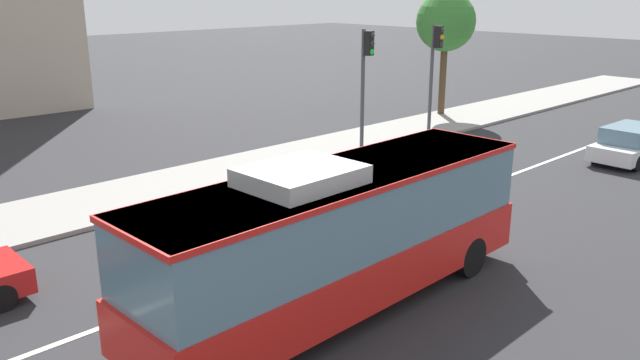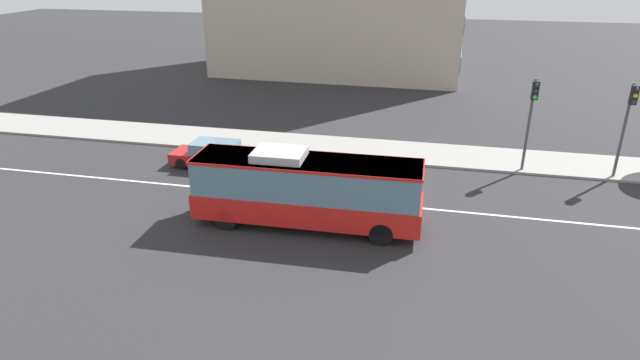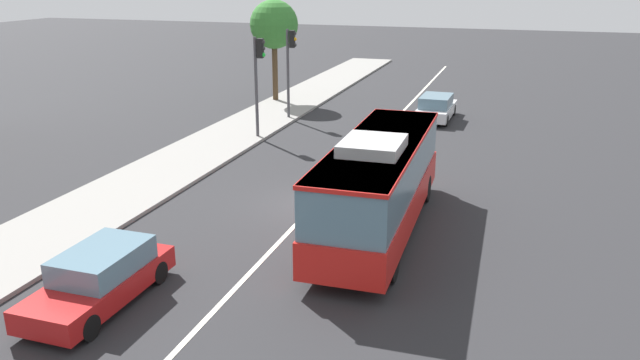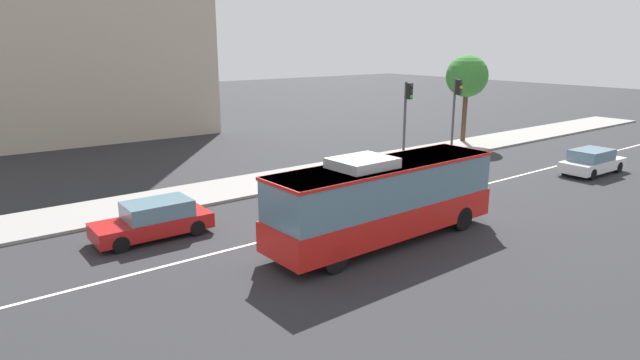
# 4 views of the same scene
# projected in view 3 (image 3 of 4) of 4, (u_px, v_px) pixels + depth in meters

# --- Properties ---
(ground_plane) EXTENTS (160.00, 160.00, 0.00)m
(ground_plane) POSITION_uv_depth(u_px,v_px,m) (315.00, 204.00, 23.48)
(ground_plane) COLOR #28282B
(sidewalk_kerb) EXTENTS (80.00, 3.91, 0.14)m
(sidewalk_kerb) POSITION_uv_depth(u_px,v_px,m) (143.00, 183.00, 25.65)
(sidewalk_kerb) COLOR gray
(sidewalk_kerb) RESTS_ON ground_plane
(lane_centre_line) EXTENTS (76.00, 0.16, 0.01)m
(lane_centre_line) POSITION_uv_depth(u_px,v_px,m) (315.00, 204.00, 23.48)
(lane_centre_line) COLOR silver
(lane_centre_line) RESTS_ON ground_plane
(transit_bus) EXTENTS (10.04, 2.68, 3.46)m
(transit_bus) POSITION_uv_depth(u_px,v_px,m) (379.00, 180.00, 20.48)
(transit_bus) COLOR red
(transit_bus) RESTS_ON ground_plane
(sedan_red) EXTENTS (4.51, 1.85, 1.46)m
(sedan_red) POSITION_uv_depth(u_px,v_px,m) (100.00, 277.00, 16.30)
(sedan_red) COLOR #B21919
(sedan_red) RESTS_ON ground_plane
(sedan_white) EXTENTS (4.54, 1.90, 1.46)m
(sedan_white) POSITION_uv_depth(u_px,v_px,m) (436.00, 108.00, 36.70)
(sedan_white) COLOR white
(sedan_white) RESTS_ON ground_plane
(traffic_light_near_corner) EXTENTS (0.34, 0.62, 5.20)m
(traffic_light_near_corner) POSITION_uv_depth(u_px,v_px,m) (259.00, 70.00, 31.62)
(traffic_light_near_corner) COLOR #47474C
(traffic_light_near_corner) RESTS_ON ground_plane
(traffic_light_mid_block) EXTENTS (0.34, 0.62, 5.20)m
(traffic_light_mid_block) POSITION_uv_depth(u_px,v_px,m) (290.00, 58.00, 35.89)
(traffic_light_mid_block) COLOR #47474C
(traffic_light_mid_block) RESTS_ON ground_plane
(street_tree_kerbside_left) EXTENTS (3.13, 3.13, 6.62)m
(street_tree_kerbside_left) POSITION_uv_depth(u_px,v_px,m) (274.00, 25.00, 40.51)
(street_tree_kerbside_left) COLOR #4C3823
(street_tree_kerbside_left) RESTS_ON ground_plane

